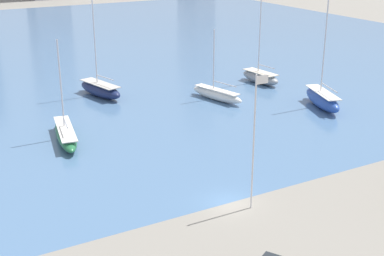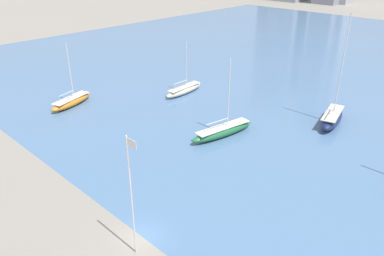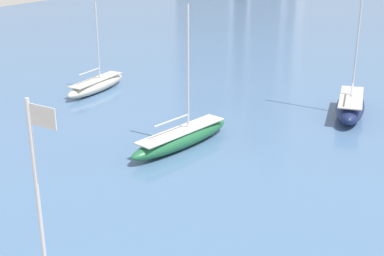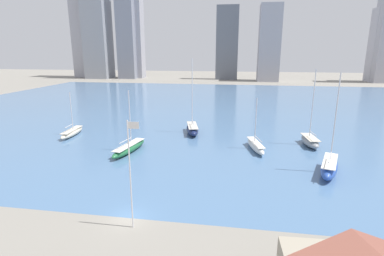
{
  "view_description": "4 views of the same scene",
  "coord_description": "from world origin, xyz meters",
  "px_view_note": "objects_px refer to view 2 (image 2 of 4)",
  "views": [
    {
      "loc": [
        -23.2,
        -34.73,
        22.18
      ],
      "look_at": [
        0.79,
        8.06,
        4.28
      ],
      "focal_mm": 50.0,
      "sensor_mm": 36.0,
      "label": 1
    },
    {
      "loc": [
        22.44,
        -16.5,
        24.64
      ],
      "look_at": [
        -5.82,
        12.88,
        5.05
      ],
      "focal_mm": 35.0,
      "sensor_mm": 36.0,
      "label": 2
    },
    {
      "loc": [
        13.76,
        -12.48,
        16.65
      ],
      "look_at": [
        -2.55,
        14.3,
        5.04
      ],
      "focal_mm": 50.0,
      "sensor_mm": 36.0,
      "label": 3
    },
    {
      "loc": [
        11.91,
        -28.65,
        18.33
      ],
      "look_at": [
        4.2,
        19.28,
        5.77
      ],
      "focal_mm": 28.0,
      "sensor_mm": 36.0,
      "label": 4
    }
  ],
  "objects_px": {
    "sailboat_cream": "(184,90)",
    "sailboat_orange": "(71,101)",
    "flag_pole": "(132,194)",
    "sailboat_navy": "(332,118)",
    "sailboat_green": "(223,131)"
  },
  "relations": [
    {
      "from": "sailboat_cream",
      "to": "sailboat_orange",
      "type": "distance_m",
      "value": 20.32
    },
    {
      "from": "flag_pole",
      "to": "sailboat_navy",
      "type": "xyz_separation_m",
      "value": [
        0.32,
        38.08,
        -5.29
      ]
    },
    {
      "from": "sailboat_green",
      "to": "sailboat_cream",
      "type": "relative_size",
      "value": 1.19
    },
    {
      "from": "flag_pole",
      "to": "sailboat_cream",
      "type": "bearing_deg",
      "value": 128.95
    },
    {
      "from": "flag_pole",
      "to": "sailboat_orange",
      "type": "xyz_separation_m",
      "value": [
        -35.62,
        14.11,
        -5.58
      ]
    },
    {
      "from": "flag_pole",
      "to": "sailboat_green",
      "type": "height_order",
      "value": "flag_pole"
    },
    {
      "from": "sailboat_green",
      "to": "sailboat_navy",
      "type": "bearing_deg",
      "value": 67.26
    },
    {
      "from": "sailboat_orange",
      "to": "sailboat_navy",
      "type": "bearing_deg",
      "value": 16.43
    },
    {
      "from": "sailboat_green",
      "to": "sailboat_navy",
      "type": "distance_m",
      "value": 17.62
    },
    {
      "from": "sailboat_navy",
      "to": "sailboat_orange",
      "type": "relative_size",
      "value": 1.56
    },
    {
      "from": "sailboat_green",
      "to": "sailboat_cream",
      "type": "height_order",
      "value": "sailboat_green"
    },
    {
      "from": "sailboat_green",
      "to": "sailboat_cream",
      "type": "distance_m",
      "value": 18.63
    },
    {
      "from": "sailboat_navy",
      "to": "sailboat_green",
      "type": "bearing_deg",
      "value": -136.45
    },
    {
      "from": "sailboat_green",
      "to": "flag_pole",
      "type": "bearing_deg",
      "value": -58.24
    },
    {
      "from": "sailboat_green",
      "to": "sailboat_navy",
      "type": "height_order",
      "value": "sailboat_navy"
    }
  ]
}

